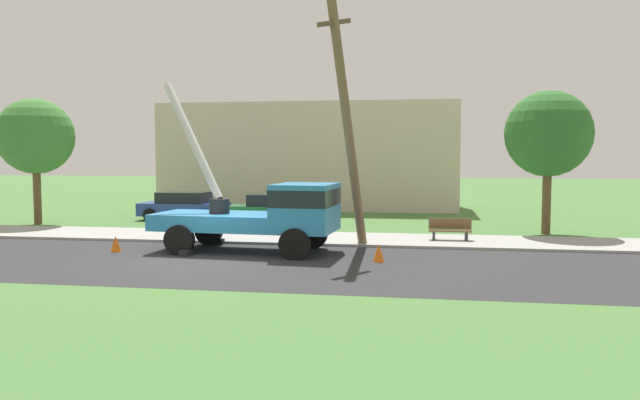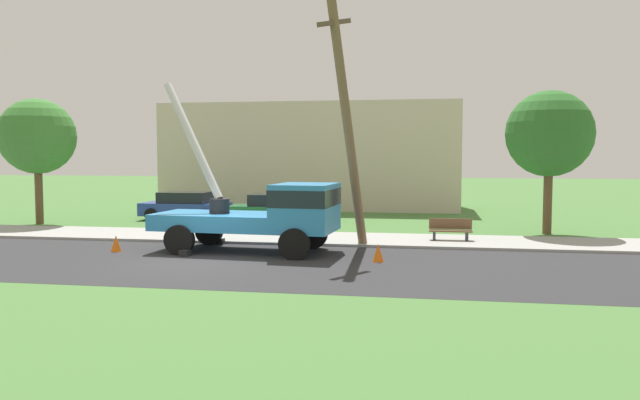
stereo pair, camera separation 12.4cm
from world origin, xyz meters
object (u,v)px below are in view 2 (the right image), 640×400
at_px(traffic_cone_ahead, 378,253).
at_px(traffic_cone_behind, 116,243).
at_px(roadside_tree_far, 549,134).
at_px(parked_sedan_green, 276,209).
at_px(roadside_tree_near, 37,137).
at_px(utility_truck, 269,211).
at_px(parked_sedan_blue, 185,206).
at_px(leaning_utility_pole, 347,119).
at_px(park_bench, 450,230).

distance_m(traffic_cone_ahead, traffic_cone_behind, 9.04).
distance_m(traffic_cone_behind, roadside_tree_far, 17.59).
height_order(parked_sedan_green, roadside_tree_near, roadside_tree_near).
bearing_deg(roadside_tree_far, parked_sedan_green, 170.97).
distance_m(utility_truck, parked_sedan_blue, 11.80).
bearing_deg(utility_truck, parked_sedan_blue, 125.59).
relative_size(leaning_utility_pole, parked_sedan_blue, 2.00).
bearing_deg(leaning_utility_pole, parked_sedan_blue, 137.92).
xyz_separation_m(utility_truck, traffic_cone_behind, (-5.20, -0.75, -1.13)).
xyz_separation_m(utility_truck, parked_sedan_blue, (-6.85, 9.58, -0.70)).
bearing_deg(traffic_cone_behind, leaning_utility_pole, 13.60).
bearing_deg(utility_truck, leaning_utility_pole, 23.97).
distance_m(utility_truck, parked_sedan_green, 8.90).
height_order(traffic_cone_ahead, park_bench, park_bench).
relative_size(roadside_tree_near, roadside_tree_far, 1.00).
bearing_deg(parked_sedan_blue, utility_truck, -54.41).
bearing_deg(utility_truck, park_bench, 29.26).
xyz_separation_m(traffic_cone_ahead, roadside_tree_near, (-16.81, 7.82, 3.88)).
bearing_deg(parked_sedan_blue, traffic_cone_ahead, -45.46).
distance_m(parked_sedan_green, roadside_tree_near, 11.82).
distance_m(traffic_cone_behind, parked_sedan_blue, 10.46).
bearing_deg(traffic_cone_ahead, roadside_tree_near, 155.06).
xyz_separation_m(utility_truck, leaning_utility_pole, (2.51, 1.12, 3.12)).
relative_size(traffic_cone_ahead, roadside_tree_near, 0.09).
bearing_deg(traffic_cone_ahead, parked_sedan_blue, 134.54).
relative_size(traffic_cone_ahead, traffic_cone_behind, 1.00).
distance_m(traffic_cone_ahead, roadside_tree_near, 18.94).
distance_m(utility_truck, traffic_cone_behind, 5.38).
relative_size(utility_truck, parked_sedan_green, 1.50).
xyz_separation_m(park_bench, roadside_tree_far, (4.07, 3.29, 3.69)).
distance_m(traffic_cone_behind, parked_sedan_green, 9.99).
bearing_deg(parked_sedan_green, roadside_tree_near, -169.21).
relative_size(leaning_utility_pole, traffic_cone_behind, 15.75).
distance_m(utility_truck, roadside_tree_near, 14.81).
bearing_deg(park_bench, traffic_cone_behind, -159.71).
relative_size(park_bench, roadside_tree_far, 0.27).
bearing_deg(roadside_tree_far, leaning_utility_pole, -143.92).
height_order(traffic_cone_behind, roadside_tree_near, roadside_tree_near).
relative_size(traffic_cone_ahead, roadside_tree_far, 0.09).
bearing_deg(parked_sedan_green, utility_truck, -77.73).
distance_m(parked_sedan_blue, roadside_tree_far, 17.66).
bearing_deg(utility_truck, roadside_tree_near, 153.25).
bearing_deg(park_bench, leaning_utility_pole, -147.38).
bearing_deg(park_bench, roadside_tree_near, 170.83).
relative_size(traffic_cone_ahead, park_bench, 0.35).
bearing_deg(roadside_tree_far, utility_truck, -146.62).
bearing_deg(traffic_cone_behind, roadside_tree_near, 136.87).
xyz_separation_m(traffic_cone_ahead, parked_sedan_blue, (-10.67, 10.84, 0.43)).
distance_m(traffic_cone_behind, park_bench, 12.12).
xyz_separation_m(utility_truck, roadside_tree_near, (-12.99, 6.55, 2.75)).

